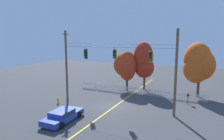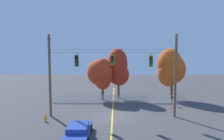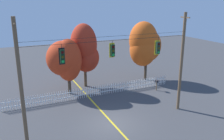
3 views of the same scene
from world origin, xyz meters
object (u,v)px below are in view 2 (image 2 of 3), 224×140
(autumn_maple_near_fence, at_px, (101,73))
(autumn_maple_mid, at_px, (118,69))
(fire_hydrant, at_px, (45,118))
(autumn_oak_far_east, at_px, (171,68))
(traffic_signal_southbound_primary, at_px, (76,61))
(traffic_signal_northbound_primary, at_px, (112,60))
(roadside_mailbox, at_px, (172,98))
(traffic_signal_westbound_side, at_px, (151,61))
(parked_car, at_px, (78,131))

(autumn_maple_near_fence, distance_m, autumn_maple_mid, 2.81)
(fire_hydrant, bearing_deg, autumn_oak_far_east, 35.22)
(traffic_signal_southbound_primary, xyz_separation_m, traffic_signal_northbound_primary, (3.88, -0.00, 0.10))
(traffic_signal_northbound_primary, distance_m, autumn_maple_mid, 9.52)
(traffic_signal_southbound_primary, relative_size, traffic_signal_northbound_primary, 1.11)
(autumn_oak_far_east, relative_size, roadside_mailbox, 5.74)
(traffic_signal_westbound_side, xyz_separation_m, autumn_maple_near_fence, (-5.96, 8.15, -2.19))
(traffic_signal_westbound_side, height_order, autumn_maple_mid, autumn_maple_mid)
(traffic_signal_westbound_side, xyz_separation_m, parked_car, (-6.90, -6.02, -5.48))
(autumn_maple_mid, xyz_separation_m, fire_hydrant, (-7.49, -11.22, -4.07))
(traffic_signal_westbound_side, height_order, autumn_oak_far_east, autumn_oak_far_east)
(traffic_signal_southbound_primary, xyz_separation_m, autumn_maple_near_fence, (2.08, 8.15, -2.22))
(traffic_signal_southbound_primary, distance_m, autumn_maple_near_fence, 8.70)
(autumn_maple_mid, relative_size, fire_hydrant, 9.72)
(autumn_maple_near_fence, bearing_deg, parked_car, -93.82)
(traffic_signal_northbound_primary, height_order, autumn_oak_far_east, autumn_oak_far_east)
(parked_car, xyz_separation_m, fire_hydrant, (-4.06, 4.13, -0.23))
(traffic_signal_northbound_primary, height_order, traffic_signal_westbound_side, same)
(autumn_maple_near_fence, height_order, parked_car, autumn_maple_near_fence)
(autumn_maple_near_fence, height_order, fire_hydrant, autumn_maple_near_fence)
(autumn_maple_near_fence, distance_m, autumn_oak_far_east, 10.32)
(roadside_mailbox, bearing_deg, autumn_maple_mid, 147.43)
(autumn_maple_near_fence, relative_size, fire_hydrant, 7.90)
(autumn_maple_mid, relative_size, parked_car, 1.60)
(traffic_signal_southbound_primary, relative_size, fire_hydrant, 1.93)
(traffic_signal_northbound_primary, distance_m, parked_car, 8.67)
(traffic_signal_westbound_side, distance_m, autumn_maple_near_fence, 10.33)
(traffic_signal_northbound_primary, bearing_deg, autumn_oak_far_east, 46.41)
(traffic_signal_southbound_primary, height_order, autumn_maple_mid, autumn_maple_mid)
(autumn_maple_mid, xyz_separation_m, autumn_oak_far_east, (7.79, -0.44, 0.09))
(parked_car, xyz_separation_m, roadside_mailbox, (10.44, 10.86, 0.45))
(traffic_signal_westbound_side, bearing_deg, parked_car, -138.93)
(autumn_oak_far_east, distance_m, parked_car, 19.07)
(traffic_signal_westbound_side, distance_m, parked_car, 10.67)
(fire_hydrant, bearing_deg, traffic_signal_southbound_primary, 32.82)
(traffic_signal_westbound_side, bearing_deg, traffic_signal_southbound_primary, -180.00)
(autumn_maple_near_fence, bearing_deg, fire_hydrant, -116.49)
(autumn_maple_near_fence, xyz_separation_m, autumn_oak_far_east, (10.27, 0.74, 0.65))
(traffic_signal_southbound_primary, bearing_deg, traffic_signal_northbound_primary, -0.01)
(fire_hydrant, bearing_deg, roadside_mailbox, 24.91)
(parked_car, bearing_deg, traffic_signal_southbound_primary, 100.65)
(parked_car, bearing_deg, autumn_maple_mid, 77.40)
(fire_hydrant, bearing_deg, traffic_signal_northbound_primary, 15.49)
(fire_hydrant, height_order, roadside_mailbox, roadside_mailbox)
(traffic_signal_westbound_side, bearing_deg, autumn_maple_near_fence, 126.17)
(autumn_oak_far_east, xyz_separation_m, roadside_mailbox, (-0.77, -4.05, -3.48))
(roadside_mailbox, bearing_deg, traffic_signal_northbound_primary, -147.79)
(traffic_signal_southbound_primary, distance_m, fire_hydrant, 6.70)
(fire_hydrant, bearing_deg, traffic_signal_westbound_side, 9.77)
(autumn_maple_mid, bearing_deg, fire_hydrant, -123.72)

